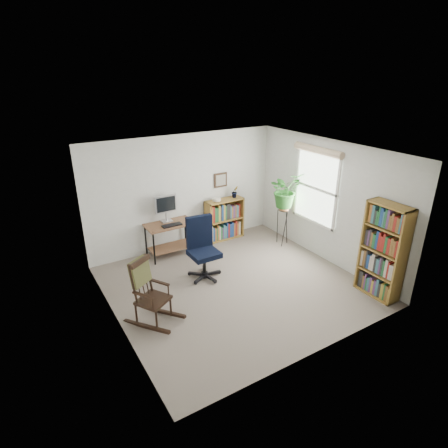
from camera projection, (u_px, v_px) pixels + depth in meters
floor at (236, 285)px, 6.70m from camera, size 4.20×4.00×0.00m
ceiling at (237, 152)px, 5.77m from camera, size 4.20×4.00×0.00m
wall_back at (184, 192)px, 7.81m from camera, size 4.20×0.00×2.40m
wall_front at (324, 277)px, 4.66m from camera, size 4.20×0.00×2.40m
wall_left at (111, 254)px, 5.23m from camera, size 0.00×4.00×2.40m
wall_right at (327, 202)px, 7.24m from camera, size 0.00×4.00×2.40m
window at (316, 188)px, 7.38m from camera, size 0.12×1.20×1.50m
desk at (170, 239)px, 7.67m from camera, size 0.97×0.53×0.70m
monitor at (166, 209)px, 7.53m from camera, size 0.46×0.16×0.56m
keyboard at (172, 225)px, 7.43m from camera, size 0.40×0.15×0.02m
office_chair at (204, 249)px, 6.74m from camera, size 0.71×0.71×1.16m
rocking_chair at (153, 292)px, 5.57m from camera, size 0.93×1.05×1.04m
low_bookshelf at (224, 219)px, 8.37m from camera, size 0.88×0.29×0.93m
tall_bookshelf at (383, 251)px, 6.14m from camera, size 0.31×0.72×1.64m
plant_stand at (283, 224)px, 8.09m from camera, size 0.34×0.34×0.94m
spider_plant at (286, 173)px, 7.65m from camera, size 1.69×1.88×1.46m
potted_plant_small at (235, 195)px, 8.31m from camera, size 0.13×0.24×0.11m
framed_picture at (221, 180)px, 8.15m from camera, size 0.32×0.04×0.32m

